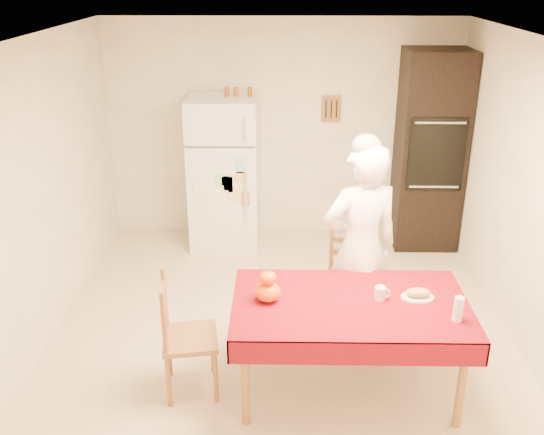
{
  "coord_description": "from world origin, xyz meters",
  "views": [
    {
      "loc": [
        -0.0,
        -4.55,
        3.0
      ],
      "look_at": [
        -0.08,
        0.2,
        1.01
      ],
      "focal_mm": 40.0,
      "sensor_mm": 36.0,
      "label": 1
    }
  ],
  "objects_px": {
    "refrigerator": "(224,173)",
    "coffee_mug": "(380,293)",
    "chair_far": "(348,281)",
    "wine_glass": "(458,309)",
    "chair_left": "(181,332)",
    "pumpkin_lower": "(268,292)",
    "seated_woman": "(360,249)",
    "oven_cabinet": "(430,151)",
    "bread_plate": "(417,297)",
    "dining_table": "(350,311)"
  },
  "relations": [
    {
      "from": "refrigerator",
      "to": "oven_cabinet",
      "type": "height_order",
      "value": "oven_cabinet"
    },
    {
      "from": "chair_far",
      "to": "chair_left",
      "type": "xyz_separation_m",
      "value": [
        -1.31,
        -0.8,
        0.0
      ]
    },
    {
      "from": "chair_left",
      "to": "bread_plate",
      "type": "height_order",
      "value": "chair_left"
    },
    {
      "from": "pumpkin_lower",
      "to": "seated_woman",
      "type": "bearing_deg",
      "value": 39.74
    },
    {
      "from": "refrigerator",
      "to": "coffee_mug",
      "type": "distance_m",
      "value": 2.94
    },
    {
      "from": "chair_far",
      "to": "dining_table",
      "type": "bearing_deg",
      "value": -79.33
    },
    {
      "from": "seated_woman",
      "to": "bread_plate",
      "type": "xyz_separation_m",
      "value": [
        0.36,
        -0.56,
        -0.12
      ]
    },
    {
      "from": "oven_cabinet",
      "to": "bread_plate",
      "type": "height_order",
      "value": "oven_cabinet"
    },
    {
      "from": "chair_far",
      "to": "wine_glass",
      "type": "relative_size",
      "value": 5.4
    },
    {
      "from": "pumpkin_lower",
      "to": "bread_plate",
      "type": "height_order",
      "value": "pumpkin_lower"
    },
    {
      "from": "chair_far",
      "to": "wine_glass",
      "type": "bearing_deg",
      "value": -41.62
    },
    {
      "from": "refrigerator",
      "to": "chair_far",
      "type": "height_order",
      "value": "refrigerator"
    },
    {
      "from": "oven_cabinet",
      "to": "wine_glass",
      "type": "relative_size",
      "value": 12.5
    },
    {
      "from": "coffee_mug",
      "to": "bread_plate",
      "type": "bearing_deg",
      "value": 3.28
    },
    {
      "from": "chair_left",
      "to": "wine_glass",
      "type": "xyz_separation_m",
      "value": [
        1.94,
        -0.2,
        0.34
      ]
    },
    {
      "from": "coffee_mug",
      "to": "pumpkin_lower",
      "type": "relative_size",
      "value": 0.54
    },
    {
      "from": "pumpkin_lower",
      "to": "wine_glass",
      "type": "xyz_separation_m",
      "value": [
        1.3,
        -0.24,
        0.02
      ]
    },
    {
      "from": "refrigerator",
      "to": "oven_cabinet",
      "type": "relative_size",
      "value": 0.77
    },
    {
      "from": "pumpkin_lower",
      "to": "dining_table",
      "type": "bearing_deg",
      "value": -1.67
    },
    {
      "from": "oven_cabinet",
      "to": "dining_table",
      "type": "height_order",
      "value": "oven_cabinet"
    },
    {
      "from": "seated_woman",
      "to": "pumpkin_lower",
      "type": "height_order",
      "value": "seated_woman"
    },
    {
      "from": "oven_cabinet",
      "to": "chair_left",
      "type": "distance_m",
      "value": 3.65
    },
    {
      "from": "refrigerator",
      "to": "chair_left",
      "type": "height_order",
      "value": "refrigerator"
    },
    {
      "from": "refrigerator",
      "to": "dining_table",
      "type": "height_order",
      "value": "refrigerator"
    },
    {
      "from": "refrigerator",
      "to": "wine_glass",
      "type": "relative_size",
      "value": 9.66
    },
    {
      "from": "refrigerator",
      "to": "pumpkin_lower",
      "type": "xyz_separation_m",
      "value": [
        0.55,
        -2.63,
        -0.02
      ]
    },
    {
      "from": "refrigerator",
      "to": "chair_far",
      "type": "relative_size",
      "value": 1.79
    },
    {
      "from": "refrigerator",
      "to": "coffee_mug",
      "type": "relative_size",
      "value": 17.0
    },
    {
      "from": "oven_cabinet",
      "to": "dining_table",
      "type": "relative_size",
      "value": 1.29
    },
    {
      "from": "wine_glass",
      "to": "chair_far",
      "type": "bearing_deg",
      "value": 122.19
    },
    {
      "from": "oven_cabinet",
      "to": "chair_far",
      "type": "bearing_deg",
      "value": -118.89
    },
    {
      "from": "dining_table",
      "to": "chair_far",
      "type": "xyz_separation_m",
      "value": [
        0.07,
        0.77,
        -0.18
      ]
    },
    {
      "from": "dining_table",
      "to": "chair_left",
      "type": "distance_m",
      "value": 1.25
    },
    {
      "from": "chair_far",
      "to": "seated_woman",
      "type": "bearing_deg",
      "value": -51.54
    },
    {
      "from": "chair_left",
      "to": "pumpkin_lower",
      "type": "bearing_deg",
      "value": -95.96
    },
    {
      "from": "refrigerator",
      "to": "bread_plate",
      "type": "height_order",
      "value": "refrigerator"
    },
    {
      "from": "oven_cabinet",
      "to": "seated_woman",
      "type": "bearing_deg",
      "value": -115.75
    },
    {
      "from": "pumpkin_lower",
      "to": "bread_plate",
      "type": "bearing_deg",
      "value": 2.29
    },
    {
      "from": "chair_far",
      "to": "pumpkin_lower",
      "type": "height_order",
      "value": "chair_far"
    },
    {
      "from": "refrigerator",
      "to": "dining_table",
      "type": "xyz_separation_m",
      "value": [
        1.15,
        -2.65,
        -0.16
      ]
    },
    {
      "from": "oven_cabinet",
      "to": "coffee_mug",
      "type": "relative_size",
      "value": 22.0
    },
    {
      "from": "wine_glass",
      "to": "refrigerator",
      "type": "bearing_deg",
      "value": 122.8
    },
    {
      "from": "pumpkin_lower",
      "to": "wine_glass",
      "type": "height_order",
      "value": "wine_glass"
    },
    {
      "from": "oven_cabinet",
      "to": "chair_far",
      "type": "distance_m",
      "value": 2.27
    },
    {
      "from": "refrigerator",
      "to": "bread_plate",
      "type": "relative_size",
      "value": 7.08
    },
    {
      "from": "refrigerator",
      "to": "coffee_mug",
      "type": "height_order",
      "value": "refrigerator"
    },
    {
      "from": "chair_far",
      "to": "seated_woman",
      "type": "xyz_separation_m",
      "value": [
        0.06,
        -0.15,
        0.38
      ]
    },
    {
      "from": "wine_glass",
      "to": "bread_plate",
      "type": "distance_m",
      "value": 0.36
    },
    {
      "from": "dining_table",
      "to": "pumpkin_lower",
      "type": "height_order",
      "value": "pumpkin_lower"
    },
    {
      "from": "pumpkin_lower",
      "to": "refrigerator",
      "type": "bearing_deg",
      "value": 101.87
    }
  ]
}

